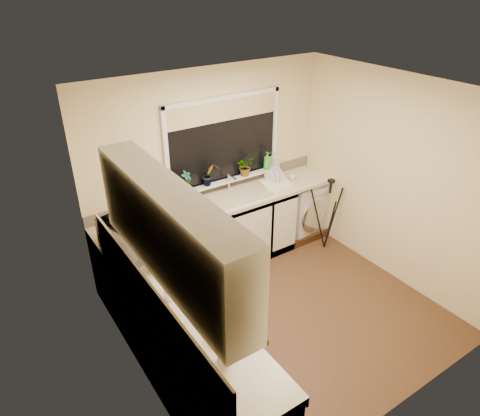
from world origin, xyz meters
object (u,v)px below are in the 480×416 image
kettle (157,259)px  plant_d (245,166)px  plant_a (187,181)px  glass_jug (225,352)px  cup_left (215,332)px  laptop (171,215)px  dish_rack (275,183)px  soap_bottle_green (267,161)px  washing_machine (300,207)px  tripod (328,215)px  steel_jar (168,295)px  soap_bottle_clear (275,159)px  cup_back (292,176)px  plant_b (208,175)px  microwave (131,236)px

kettle → plant_d: (1.70, 1.04, 0.16)m
plant_a → glass_jug: bearing=-111.8°
plant_a → cup_left: plant_a is taller
laptop → plant_a: size_ratio=1.36×
dish_rack → soap_bottle_green: size_ratio=1.52×
kettle → plant_d: bearing=31.5°
kettle → plant_d: plant_d is taller
washing_machine → kettle: size_ratio=3.52×
dish_rack → tripod: (0.54, -0.48, -0.41)m
steel_jar → cup_left: 0.60m
dish_rack → soap_bottle_clear: 0.36m
kettle → steel_jar: 0.48m
cup_left → steel_jar: bearing=100.7°
plant_a → cup_back: size_ratio=2.38×
steel_jar → cup_left: (0.11, -0.59, -0.00)m
soap_bottle_green → cup_left: 2.94m
steel_jar → plant_b: size_ratio=0.41×
glass_jug → cup_back: size_ratio=1.39×
soap_bottle_clear → steel_jar: bearing=-146.6°
tripod → soap_bottle_clear: size_ratio=4.95×
glass_jug → soap_bottle_green: (2.11, 2.31, 0.19)m
steel_jar → glass_jug: bearing=-86.2°
plant_b → steel_jar: bearing=-130.2°
tripod → glass_jug: glass_jug is taller
washing_machine → steel_jar: steel_jar is taller
washing_machine → glass_jug: 3.43m
plant_b → cup_back: bearing=-9.6°
washing_machine → plant_a: plant_a is taller
kettle → soap_bottle_green: (2.05, 1.04, 0.15)m
dish_rack → laptop: bearing=-168.8°
laptop → plant_a: (0.35, 0.26, 0.22)m
soap_bottle_clear → glass_jug: bearing=-134.0°
tripod → plant_d: size_ratio=4.18×
washing_machine → soap_bottle_green: soap_bottle_green is taller
microwave → tripod: bearing=-106.3°
kettle → plant_b: plant_b is taller
laptop → cup_back: bearing=-12.5°
washing_machine → plant_d: plant_d is taller
plant_a → soap_bottle_clear: 1.34m
kettle → microwave: bearing=100.2°
kettle → microwave: microwave is taller
washing_machine → plant_d: size_ratio=3.30×
laptop → cup_back: 1.82m
glass_jug → dish_rack: bearing=45.3°
washing_machine → kettle: kettle is taller
kettle → steel_jar: (-0.11, -0.46, -0.06)m
glass_jug → kettle: bearing=87.4°
plant_b → soap_bottle_green: (0.89, -0.01, -0.01)m
steel_jar → soap_bottle_green: soap_bottle_green is taller
laptop → glass_jug: bearing=-120.7°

